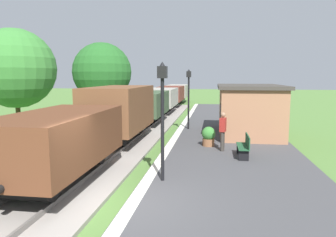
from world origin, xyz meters
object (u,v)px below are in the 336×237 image
freight_train (154,102)px  lamp_post_near (162,100)px  potted_planter (209,136)px  tree_field_left (102,72)px  person_waiting (223,130)px  bench_near_hut (244,146)px  tree_trackside_far (15,69)px  bench_down_platform (231,114)px  tree_field_distant (93,80)px  lamp_post_far (189,88)px  station_hut (249,109)px

freight_train → lamp_post_near: 16.13m
potted_planter → tree_field_left: 13.72m
freight_train → person_waiting: size_ratio=22.92×
potted_planter → bench_near_hut: bearing=-51.9°
person_waiting → tree_trackside_far: 13.16m
tree_field_left → freight_train: bearing=6.1°
bench_down_platform → lamp_post_near: bearing=-101.2°
lamp_post_near → tree_field_distant: 24.05m
bench_near_hut → tree_field_left: 16.06m
tree_field_left → lamp_post_far: bearing=-35.5°
station_hut → tree_trackside_far: bearing=-177.7°
freight_train → bench_down_platform: freight_train is taller
lamp_post_far → potted_planter: bearing=-74.3°
potted_planter → tree_field_left: size_ratio=0.15×
lamp_post_near → tree_field_distant: tree_field_distant is taller
person_waiting → lamp_post_far: size_ratio=0.46×
freight_train → bench_down_platform: size_ratio=26.13×
bench_near_hut → bench_down_platform: 10.88m
station_hut → lamp_post_far: 3.90m
lamp_post_near → tree_field_left: size_ratio=0.60×
bench_near_hut → person_waiting: 1.39m
person_waiting → lamp_post_far: 6.17m
bench_near_hut → tree_field_distant: size_ratio=0.33×
bench_down_platform → lamp_post_near: lamp_post_near is taller
station_hut → potted_planter: size_ratio=6.33×
lamp_post_near → bench_near_hut: bearing=49.9°
tree_trackside_far → potted_planter: bearing=-14.3°
lamp_post_near → tree_field_distant: (-10.73, 21.52, 0.33)m
freight_train → person_waiting: freight_train is taller
bench_down_platform → person_waiting: (-0.85, -9.88, 0.46)m
bench_down_platform → potted_planter: potted_planter is taller
bench_down_platform → potted_planter: (-1.48, -8.99, 0.00)m
bench_near_hut → tree_field_distant: tree_field_distant is taller
lamp_post_far → tree_field_left: (-7.46, 5.32, 1.05)m
tree_field_distant → lamp_post_near: bearing=-63.5°
person_waiting → tree_field_distant: bearing=-40.3°
freight_train → lamp_post_far: size_ratio=10.59×
potted_planter → tree_field_left: (-8.79, 10.06, 3.13)m
bench_down_platform → lamp_post_near: 14.64m
lamp_post_near → lamp_post_far: bearing=90.0°
bench_down_platform → lamp_post_near: size_ratio=0.41×
station_hut → lamp_post_far: size_ratio=1.57×
lamp_post_near → tree_field_left: (-7.46, 15.29, 1.05)m
station_hut → bench_down_platform: 5.60m
lamp_post_near → tree_trackside_far: 13.22m
bench_near_hut → person_waiting: (-0.85, 1.00, 0.46)m
bench_down_platform → tree_field_left: size_ratio=0.24×
freight_train → potted_planter: freight_train is taller
station_hut → tree_field_distant: 19.19m
person_waiting → lamp_post_far: (-1.96, 5.62, 1.62)m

